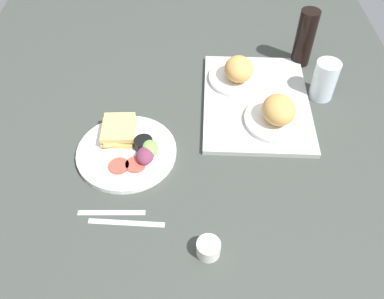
{
  "coord_description": "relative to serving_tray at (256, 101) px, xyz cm",
  "views": [
    {
      "loc": [
        74.68,
        2.17,
        86.15
      ],
      "look_at": [
        2.0,
        3.0,
        4.0
      ],
      "focal_mm": 37.56,
      "sensor_mm": 36.0,
      "label": 1
    }
  ],
  "objects": [
    {
      "name": "ground_plane",
      "position": [
        21.02,
        -23.65,
        -2.3
      ],
      "size": [
        190.0,
        150.0,
        3.0
      ],
      "primitive_type": "cube",
      "color": "#383D38"
    },
    {
      "name": "serving_tray",
      "position": [
        0.0,
        0.0,
        0.0
      ],
      "size": [
        46.69,
        35.35,
        1.6
      ],
      "primitive_type": "cube",
      "rotation": [
        0.0,
        0.0,
        -0.05
      ],
      "color": "#B2B2AD",
      "rests_on": "ground_plane"
    },
    {
      "name": "bread_plate_near",
      "position": [
        -9.45,
        -5.13,
        4.06
      ],
      "size": [
        19.41,
        19.41,
        8.77
      ],
      "color": "white",
      "rests_on": "serving_tray"
    },
    {
      "name": "bread_plate_far",
      "position": [
        10.25,
        4.78,
        4.23
      ],
      "size": [
        19.73,
        19.73,
        9.05
      ],
      "color": "white",
      "rests_on": "serving_tray"
    },
    {
      "name": "plate_with_salad",
      "position": [
        19.95,
        -38.66,
        0.93
      ],
      "size": [
        28.08,
        28.08,
        5.4
      ],
      "color": "white",
      "rests_on": "ground_plane"
    },
    {
      "name": "drinking_glass",
      "position": [
        -3.43,
        21.23,
        5.64
      ],
      "size": [
        7.53,
        7.53,
        12.89
      ],
      "primitive_type": "cylinder",
      "color": "silver",
      "rests_on": "ground_plane"
    },
    {
      "name": "soda_bottle",
      "position": [
        -21.52,
        17.92,
        9.1
      ],
      "size": [
        6.4,
        6.4,
        19.81
      ],
      "primitive_type": "cylinder",
      "color": "black",
      "rests_on": "ground_plane"
    },
    {
      "name": "espresso_cup",
      "position": [
        51.65,
        -17.21,
        1.2
      ],
      "size": [
        5.6,
        5.6,
        4.0
      ],
      "primitive_type": "cylinder",
      "color": "silver",
      "rests_on": "ground_plane"
    },
    {
      "name": "fork",
      "position": [
        40.62,
        -41.07,
        -0.55
      ],
      "size": [
        1.56,
        17.01,
        0.5
      ],
      "primitive_type": "cube",
      "rotation": [
        0.0,
        0.0,
        1.56
      ],
      "color": "#B7B7BC",
      "rests_on": "ground_plane"
    },
    {
      "name": "knife",
      "position": [
        43.62,
        -37.07,
        -0.55
      ],
      "size": [
        2.81,
        19.05,
        0.5
      ],
      "primitive_type": "cube",
      "rotation": [
        0.0,
        0.0,
        1.5
      ],
      "color": "#B7B7BC",
      "rests_on": "ground_plane"
    }
  ]
}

